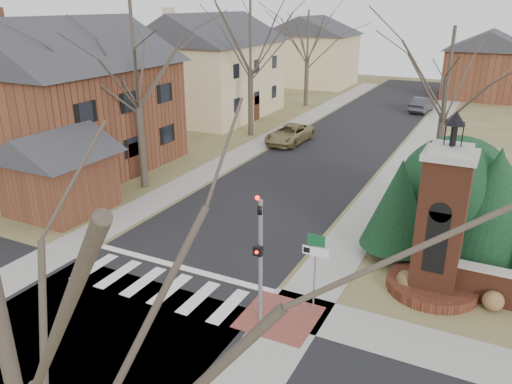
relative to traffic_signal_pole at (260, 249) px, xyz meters
The scene contains 28 objects.
ground 5.05m from the traffic_signal_pole, behind, with size 120.00×120.00×0.00m, color brown.
main_street 22.01m from the traffic_signal_pole, 101.35° to the left, with size 8.00×70.00×0.01m, color black.
cross_street 6.16m from the traffic_signal_pole, 140.28° to the right, with size 120.00×8.00×0.01m, color black.
crosswalk_zone 5.02m from the traffic_signal_pole, behind, with size 8.00×2.20×0.02m, color silver.
stop_bar 5.30m from the traffic_signal_pole, 158.11° to the left, with size 8.00×0.35×0.02m, color silver.
sidewalk_right_main 21.60m from the traffic_signal_pole, 87.59° to the left, with size 2.00×60.00×0.02m, color gray.
sidewalk_left 23.58m from the traffic_signal_pole, 113.91° to the left, with size 2.00×60.00×0.02m, color gray.
curb_apron 2.66m from the traffic_signal_pole, 40.52° to the left, with size 2.40×2.40×0.02m, color brown.
traffic_signal_pole is the anchor object (origin of this frame).
sign_post 2.02m from the traffic_signal_pole, 47.57° to the left, with size 0.90×0.07×2.75m.
brick_gate_monument 6.47m from the traffic_signal_pole, 43.24° to the left, with size 3.20×3.20×6.47m.
house_brick_left 19.81m from the traffic_signal_pole, 151.43° to the left, with size 9.80×11.80×9.42m.
house_stucco_left 31.92m from the traffic_signal_pole, 123.97° to the left, with size 9.80×12.80×9.28m.
garage_left 13.40m from the traffic_signal_pole, 163.01° to the left, with size 4.80×4.80×4.29m.
house_distant_left 50.18m from the traffic_signal_pole, 108.98° to the left, with size 10.80×8.80×8.53m.
house_distant_right 47.58m from the traffic_signal_pole, 85.55° to the left, with size 8.80×8.80×7.30m.
evergreen_near 7.06m from the traffic_signal_pole, 65.72° to the left, with size 2.80×2.80×4.10m.
evergreen_mid 9.83m from the traffic_signal_pole, 50.89° to the left, with size 3.40×3.40×4.70m.
evergreen_mass 10.09m from the traffic_signal_pole, 62.23° to the left, with size 4.80×4.80×4.80m, color black.
bare_tree_0 14.99m from the traffic_signal_pole, 143.29° to the left, with size 8.05×8.05×11.15m.
bare_tree_1 24.83m from the traffic_signal_pole, 117.81° to the left, with size 8.40×8.40×11.64m.
bare_tree_2 36.66m from the traffic_signal_pole, 108.92° to the left, with size 7.35×7.35×10.19m.
bare_tree_3 16.28m from the traffic_signal_pole, 78.28° to the left, with size 7.00×7.00×9.70m.
bare_tree_4 10.43m from the traffic_signal_pole, 79.93° to the right, with size 6.65×6.65×9.21m.
pickup_truck 22.06m from the traffic_signal_pole, 110.51° to the left, with size 2.21×4.79×1.33m, color olive.
distant_car 36.54m from the traffic_signal_pole, 91.41° to the left, with size 1.45×4.17×1.37m, color #33363B.
dry_shrub_left 6.01m from the traffic_signal_pole, 46.17° to the left, with size 0.74×0.74×0.74m, color brown.
dry_shrub_right 8.13m from the traffic_signal_pole, 31.01° to the left, with size 0.69×0.69×0.69m, color brown.
Camera 1 is at (10.28, -11.68, 9.66)m, focal length 35.00 mm.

